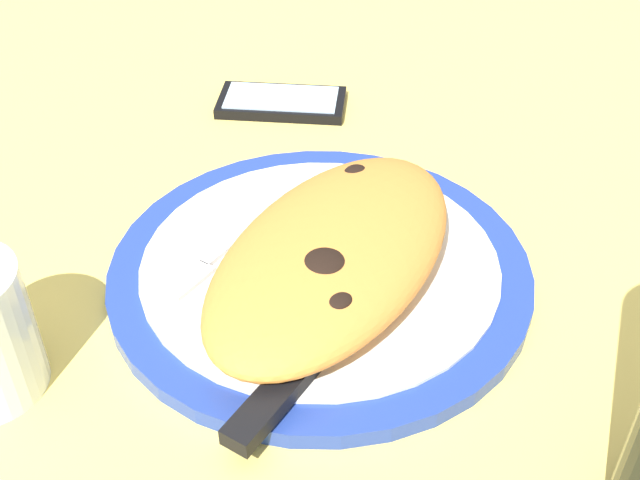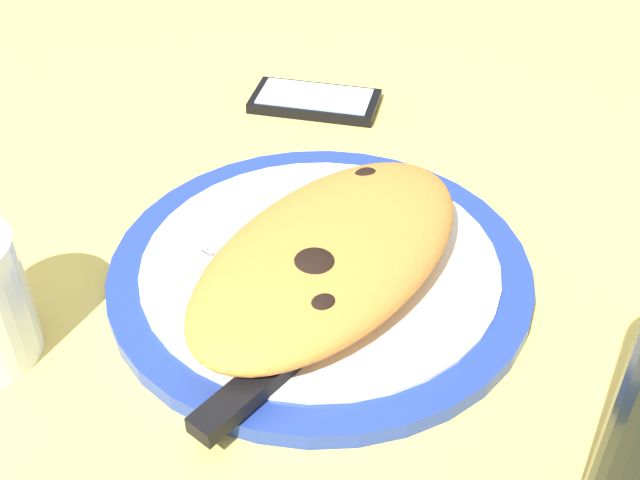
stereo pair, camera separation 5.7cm
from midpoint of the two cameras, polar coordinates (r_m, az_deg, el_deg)
name	(u,v)px [view 1 (the left image)]	position (r cm, az deg, el deg)	size (l,w,h in cm)	color
ground_plane	(320,292)	(60.69, -2.71, -3.86)	(150.00, 150.00, 3.00)	#EACC60
plate	(320,270)	(59.18, -2.77, -2.25)	(31.30, 31.30, 1.60)	#233D99
calzone	(334,253)	(55.68, -1.96, -1.08)	(28.17, 18.64, 4.72)	orange
fork	(226,247)	(60.38, -9.50, -0.58)	(16.12, 3.22, 0.40)	silver
knife	(317,349)	(51.53, -3.41, -7.97)	(25.98, 5.40, 1.20)	silver
smartphone	(282,102)	(80.82, -4.83, 9.77)	(12.30, 13.89, 1.16)	black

